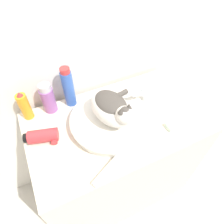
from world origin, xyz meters
TOP-DOWN VIEW (x-y plane):
  - ground_plane at (0.00, 0.00)m, footprint 12.00×12.00m
  - wall_back at (0.00, 0.62)m, footprint 8.00×0.05m
  - vanity_counter at (0.00, 0.28)m, footprint 0.96×0.57m
  - sink_basin at (-0.04, 0.28)m, footprint 0.42×0.42m
  - cat at (-0.04, 0.28)m, footprint 0.27×0.28m
  - faucet at (0.19, 0.35)m, footprint 0.12×0.06m
  - shampoo_bottle_tall at (-0.18, 0.52)m, footprint 0.06×0.06m
  - spray_bottle_trigger at (-0.42, 0.52)m, footprint 0.05×0.05m
  - mouthwash_bottle at (-0.30, 0.52)m, footprint 0.07×0.07m
  - cream_tube at (-0.17, 0.05)m, footprint 0.17×0.10m
  - hair_dryer at (-0.38, 0.33)m, footprint 0.17×0.11m
  - soap_bar at (0.24, 0.12)m, footprint 0.07×0.05m

SIDE VIEW (x-z plane):
  - ground_plane at x=0.00m, z-range 0.00..0.00m
  - vanity_counter at x=0.00m, z-range 0.00..0.82m
  - soap_bar at x=0.24m, z-range 0.82..0.85m
  - cream_tube at x=-0.17m, z-range 0.82..0.85m
  - hair_dryer at x=-0.38m, z-range 0.82..0.89m
  - sink_basin at x=-0.04m, z-range 0.83..0.88m
  - faucet at x=0.19m, z-range 0.82..0.94m
  - spray_bottle_trigger at x=-0.42m, z-range 0.82..0.99m
  - mouthwash_bottle at x=-0.30m, z-range 0.82..1.00m
  - shampoo_bottle_tall at x=-0.18m, z-range 0.82..1.06m
  - cat at x=-0.04m, z-range 0.87..1.04m
  - wall_back at x=0.00m, z-range 0.00..2.40m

